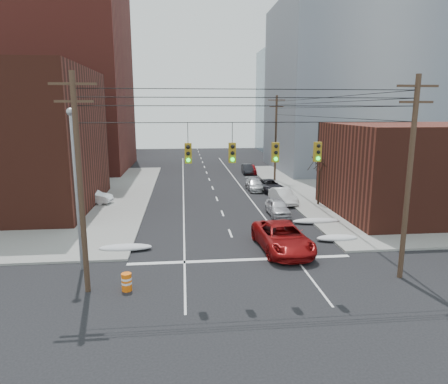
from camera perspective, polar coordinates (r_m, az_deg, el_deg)
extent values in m
plane|color=black|center=(19.48, 5.27, -16.60)|extent=(160.00, 160.00, 0.00)
cube|color=gray|center=(54.14, 28.46, 0.54)|extent=(40.00, 40.00, 0.15)
cube|color=maroon|center=(68.23, -24.34, 15.56)|extent=(24.00, 20.00, 30.00)
cube|color=#4C2017|center=(93.62, -20.08, 9.03)|extent=(22.00, 18.00, 12.00)
cube|color=gray|center=(66.01, 17.33, 14.03)|extent=(22.00, 20.00, 25.00)
cube|color=gray|center=(91.07, 11.94, 12.57)|extent=(20.00, 18.00, 22.00)
cube|color=#4C2017|center=(39.55, 27.07, 2.83)|extent=(16.00, 12.00, 8.00)
cylinder|color=#473323|center=(20.78, -19.83, 0.68)|extent=(0.28, 0.28, 11.00)
cube|color=#473323|center=(20.48, -20.81, 14.26)|extent=(2.20, 0.12, 0.12)
cube|color=#473323|center=(20.45, -20.64, 12.03)|extent=(1.80, 0.12, 0.12)
cylinder|color=#473323|center=(23.44, 24.89, 1.47)|extent=(0.28, 0.28, 11.00)
cube|color=#473323|center=(23.17, 25.95, 13.47)|extent=(2.20, 0.12, 0.12)
cube|color=#473323|center=(23.14, 25.77, 11.50)|extent=(1.80, 0.12, 0.12)
cylinder|color=#473323|center=(52.33, 7.39, 7.53)|extent=(0.28, 0.28, 11.00)
cube|color=#473323|center=(52.21, 7.54, 12.89)|extent=(2.20, 0.12, 0.12)
cube|color=#473323|center=(52.20, 7.51, 12.02)|extent=(1.80, 0.12, 0.12)
cylinder|color=black|center=(20.12, 4.07, 9.90)|extent=(17.00, 0.04, 0.04)
cylinder|color=black|center=(19.84, -5.19, 8.41)|extent=(0.03, 0.03, 1.00)
cube|color=olive|center=(19.93, -5.14, 5.54)|extent=(0.35, 0.30, 1.00)
sphere|color=black|center=(19.73, -5.15, 6.41)|extent=(0.20, 0.20, 0.20)
sphere|color=black|center=(19.76, -5.13, 5.49)|extent=(0.20, 0.20, 0.20)
sphere|color=#0CE526|center=(19.79, -5.12, 4.57)|extent=(0.20, 0.20, 0.20)
cylinder|color=black|center=(20.00, 1.19, 8.48)|extent=(0.03, 0.03, 1.00)
cube|color=olive|center=(20.08, 1.18, 5.63)|extent=(0.35, 0.30, 1.00)
sphere|color=black|center=(19.88, 1.24, 6.50)|extent=(0.20, 0.20, 0.20)
sphere|color=black|center=(19.91, 1.24, 5.58)|extent=(0.20, 0.20, 0.20)
sphere|color=#0CE526|center=(19.94, 1.24, 4.66)|extent=(0.20, 0.20, 0.20)
cylinder|color=black|center=(20.38, 7.41, 8.45)|extent=(0.03, 0.03, 1.00)
cube|color=olive|center=(20.46, 7.33, 5.65)|extent=(0.35, 0.30, 1.00)
sphere|color=black|center=(20.27, 7.47, 6.50)|extent=(0.20, 0.20, 0.20)
sphere|color=black|center=(20.30, 7.44, 5.60)|extent=(0.20, 0.20, 0.20)
sphere|color=#0CE526|center=(20.33, 7.42, 4.70)|extent=(0.20, 0.20, 0.20)
cylinder|color=black|center=(21.00, 13.32, 8.33)|extent=(0.03, 0.03, 1.00)
cube|color=olive|center=(21.07, 13.20, 5.61)|extent=(0.35, 0.30, 1.00)
sphere|color=black|center=(20.88, 13.39, 6.43)|extent=(0.20, 0.20, 0.20)
sphere|color=black|center=(20.91, 13.35, 5.56)|extent=(0.20, 0.20, 0.20)
sphere|color=#0CE526|center=(20.95, 13.31, 4.69)|extent=(0.20, 0.20, 0.20)
cylinder|color=gray|center=(24.07, -20.31, -0.35)|extent=(0.18, 0.18, 9.00)
sphere|color=gray|center=(23.60, -21.11, 10.64)|extent=(0.44, 0.44, 0.44)
cylinder|color=black|center=(39.77, 13.39, 0.55)|extent=(0.20, 0.20, 3.50)
cylinder|color=black|center=(39.64, 14.02, 3.89)|extent=(0.27, 0.82, 1.19)
cylinder|color=black|center=(39.99, 13.59, 4.10)|extent=(1.17, 0.54, 1.38)
cylinder|color=black|center=(39.94, 12.63, 4.18)|extent=(1.44, 1.00, 1.48)
cylinder|color=black|center=(39.32, 12.97, 3.88)|extent=(0.17, 0.84, 1.19)
cylinder|color=black|center=(38.85, 13.13, 3.90)|extent=(0.82, 0.99, 1.40)
cylinder|color=black|center=(38.61, 14.06, 3.86)|extent=(1.74, 0.21, 1.43)
cylinder|color=black|center=(39.30, 14.11, 3.82)|extent=(0.48, 0.73, 1.20)
ellipsoid|color=silver|center=(27.62, -13.89, -7.70)|extent=(3.50, 1.08, 0.42)
ellipsoid|color=silver|center=(29.86, 15.84, -6.33)|extent=(3.00, 1.08, 0.42)
ellipsoid|color=silver|center=(33.89, 13.06, -4.03)|extent=(4.00, 1.08, 0.42)
imported|color=maroon|center=(26.96, 8.35, -6.41)|extent=(3.36, 6.63, 1.80)
imported|color=silver|center=(35.66, 7.68, -2.19)|extent=(1.71, 4.25, 1.45)
imported|color=white|center=(40.23, 8.43, -0.58)|extent=(2.14, 4.73, 1.51)
imported|color=black|center=(46.03, 6.58, 0.92)|extent=(2.71, 5.04, 1.35)
imported|color=#B9BABE|center=(46.51, 4.43, 1.05)|extent=(1.92, 4.53, 1.30)
imported|color=maroon|center=(58.64, 3.85, 3.31)|extent=(2.11, 4.24, 1.39)
imported|color=black|center=(58.63, 3.35, 3.31)|extent=(1.64, 4.21, 1.37)
imported|color=white|center=(41.44, -18.41, -0.60)|extent=(4.31, 2.40, 1.35)
imported|color=#B3B3B8|center=(47.88, -20.00, 0.87)|extent=(5.19, 3.46, 1.32)
imported|color=black|center=(46.36, -26.64, -0.06)|extent=(4.36, 1.91, 1.25)
imported|color=#A2A2A6|center=(46.75, -25.03, 0.36)|extent=(4.74, 2.52, 1.54)
cylinder|color=orange|center=(21.75, -13.74, -12.38)|extent=(0.67, 0.67, 0.94)
cylinder|color=white|center=(21.67, -13.77, -11.93)|extent=(0.68, 0.68, 0.11)
cylinder|color=white|center=(21.77, -13.73, -12.49)|extent=(0.68, 0.68, 0.11)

